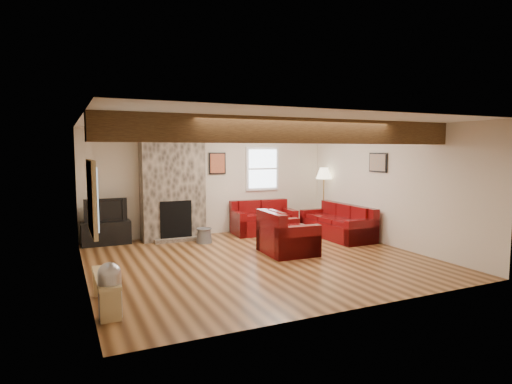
# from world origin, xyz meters

# --- Properties ---
(room) EXTENTS (8.00, 8.00, 8.00)m
(room) POSITION_xyz_m (0.00, 0.00, 1.25)
(room) COLOR #502E15
(room) RESTS_ON ground
(floor) EXTENTS (6.00, 6.00, 0.00)m
(floor) POSITION_xyz_m (0.00, 0.00, 0.00)
(floor) COLOR #502E15
(floor) RESTS_ON ground
(oak_beam) EXTENTS (6.00, 0.36, 0.38)m
(oak_beam) POSITION_xyz_m (0.00, -1.25, 2.31)
(oak_beam) COLOR #321D0F
(oak_beam) RESTS_ON room
(chimney_breast) EXTENTS (1.40, 0.67, 2.50)m
(chimney_breast) POSITION_xyz_m (-1.00, 2.49, 1.22)
(chimney_breast) COLOR #342E28
(chimney_breast) RESTS_ON floor
(back_window) EXTENTS (0.90, 0.08, 1.10)m
(back_window) POSITION_xyz_m (1.35, 2.71, 1.55)
(back_window) COLOR white
(back_window) RESTS_ON room
(hatch_window) EXTENTS (0.08, 1.00, 0.90)m
(hatch_window) POSITION_xyz_m (-2.96, -1.50, 1.45)
(hatch_window) COLOR tan
(hatch_window) RESTS_ON room
(ceiling_dome) EXTENTS (0.40, 0.40, 0.18)m
(ceiling_dome) POSITION_xyz_m (0.90, 0.90, 2.44)
(ceiling_dome) COLOR white
(ceiling_dome) RESTS_ON room
(artwork_back) EXTENTS (0.42, 0.06, 0.52)m
(artwork_back) POSITION_xyz_m (0.15, 2.71, 1.70)
(artwork_back) COLOR black
(artwork_back) RESTS_ON room
(artwork_right) EXTENTS (0.06, 0.55, 0.42)m
(artwork_right) POSITION_xyz_m (2.96, 0.30, 1.75)
(artwork_right) COLOR black
(artwork_right) RESTS_ON room
(sofa_three) EXTENTS (0.84, 1.96, 0.75)m
(sofa_three) POSITION_xyz_m (2.48, 1.09, 0.38)
(sofa_three) COLOR #450A04
(sofa_three) RESTS_ON floor
(loveseat) EXTENTS (1.54, 0.97, 0.79)m
(loveseat) POSITION_xyz_m (1.15, 2.23, 0.39)
(loveseat) COLOR #450A04
(loveseat) RESTS_ON floor
(armchair_red) EXTENTS (0.94, 1.07, 0.84)m
(armchair_red) POSITION_xyz_m (0.70, 0.21, 0.42)
(armchair_red) COLOR #450A04
(armchair_red) RESTS_ON floor
(coffee_table) EXTENTS (0.97, 0.97, 0.51)m
(coffee_table) POSITION_xyz_m (0.82, 0.60, 0.24)
(coffee_table) COLOR #402914
(coffee_table) RESTS_ON floor
(tv_cabinet) EXTENTS (1.00, 0.40, 0.50)m
(tv_cabinet) POSITION_xyz_m (-2.45, 2.53, 0.25)
(tv_cabinet) COLOR black
(tv_cabinet) RESTS_ON floor
(television) EXTENTS (0.87, 0.11, 0.50)m
(television) POSITION_xyz_m (-2.45, 2.53, 0.75)
(television) COLOR black
(television) RESTS_ON tv_cabinet
(floor_lamp) EXTENTS (0.40, 0.40, 1.57)m
(floor_lamp) POSITION_xyz_m (2.80, 2.12, 1.34)
(floor_lamp) COLOR #B08E49
(floor_lamp) RESTS_ON floor
(pine_bench) EXTENTS (0.26, 1.11, 0.42)m
(pine_bench) POSITION_xyz_m (-2.83, -1.37, 0.21)
(pine_bench) COLOR tan
(pine_bench) RESTS_ON floor
(pedal_bin) EXTENTS (0.35, 0.35, 0.68)m
(pedal_bin) POSITION_xyz_m (-2.82, -1.74, 0.34)
(pedal_bin) COLOR #A2A2A7
(pedal_bin) RESTS_ON floor
(coal_bucket) EXTENTS (0.35, 0.35, 0.33)m
(coal_bucket) POSITION_xyz_m (-0.49, 1.82, 0.17)
(coal_bucket) COLOR slate
(coal_bucket) RESTS_ON floor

